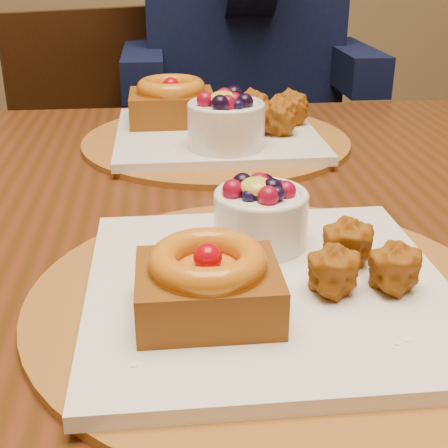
{
  "coord_description": "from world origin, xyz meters",
  "views": [
    {
      "loc": [
        -0.07,
        -0.55,
        1.02
      ],
      "look_at": [
        -0.02,
        -0.08,
        0.8
      ],
      "focal_mm": 50.0,
      "sensor_mm": 36.0,
      "label": 1
    }
  ],
  "objects": [
    {
      "name": "dining_table",
      "position": [
        0.01,
        0.09,
        0.68
      ],
      "size": [
        1.6,
        0.9,
        0.76
      ],
      "color": "#3A1F0A",
      "rests_on": "ground"
    },
    {
      "name": "place_setting_near",
      "position": [
        0.01,
        -0.13,
        0.78
      ],
      "size": [
        0.38,
        0.38,
        0.08
      ],
      "color": "brown",
      "rests_on": "dining_table"
    },
    {
      "name": "place_setting_far",
      "position": [
        0.01,
        0.3,
        0.78
      ],
      "size": [
        0.38,
        0.38,
        0.09
      ],
      "color": "brown",
      "rests_on": "dining_table"
    },
    {
      "name": "chair_far",
      "position": [
        -0.14,
        0.77,
        0.49
      ],
      "size": [
        0.57,
        0.57,
        0.89
      ],
      "rotation": [
        0.0,
        0.0,
        0.43
      ],
      "color": "black",
      "rests_on": "ground"
    }
  ]
}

